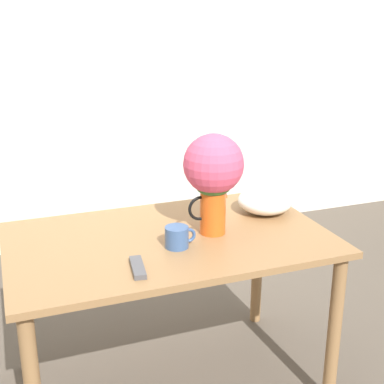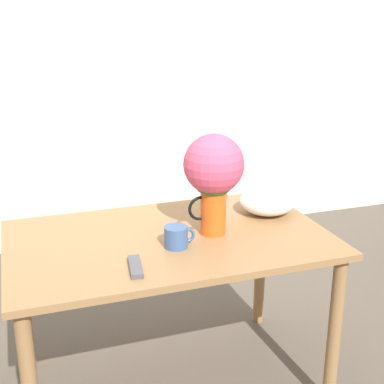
# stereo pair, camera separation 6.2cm
# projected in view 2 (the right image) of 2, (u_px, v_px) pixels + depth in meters

# --- Properties ---
(ground_plane) EXTENTS (12.00, 12.00, 0.00)m
(ground_plane) POSITION_uv_depth(u_px,v_px,m) (161.00, 374.00, 2.68)
(ground_plane) COLOR brown
(wall_back) EXTENTS (8.00, 0.05, 2.60)m
(wall_back) POSITION_uv_depth(u_px,v_px,m) (92.00, 74.00, 3.85)
(wall_back) COLOR silver
(wall_back) RESTS_ON ground_plane
(table) EXTENTS (1.41, 0.87, 0.78)m
(table) POSITION_uv_depth(u_px,v_px,m) (169.00, 258.00, 2.40)
(table) COLOR olive
(table) RESTS_ON ground_plane
(flower_vase) EXTENTS (0.27, 0.27, 0.45)m
(flower_vase) POSITION_uv_depth(u_px,v_px,m) (214.00, 172.00, 2.31)
(flower_vase) COLOR #E05619
(flower_vase) RESTS_ON table
(coffee_mug) EXTENTS (0.14, 0.10, 0.09)m
(coffee_mug) POSITION_uv_depth(u_px,v_px,m) (177.00, 237.00, 2.24)
(coffee_mug) COLOR #385689
(coffee_mug) RESTS_ON table
(white_bowl) EXTENTS (0.27, 0.27, 0.12)m
(white_bowl) POSITION_uv_depth(u_px,v_px,m) (267.00, 201.00, 2.62)
(white_bowl) COLOR white
(white_bowl) RESTS_ON table
(remote_control) EXTENTS (0.07, 0.18, 0.02)m
(remote_control) POSITION_uv_depth(u_px,v_px,m) (135.00, 267.00, 2.06)
(remote_control) COLOR #4C4C51
(remote_control) RESTS_ON table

